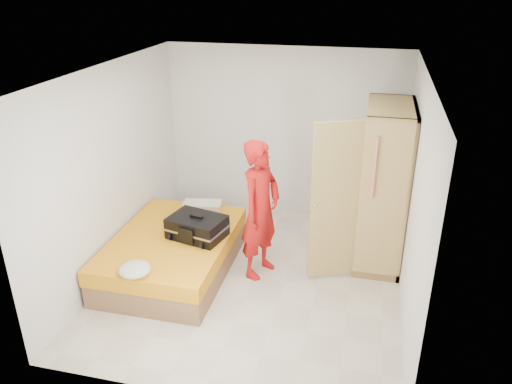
% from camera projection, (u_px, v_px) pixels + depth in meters
% --- Properties ---
extents(room, '(4.00, 4.02, 2.60)m').
position_uv_depth(room, '(253.00, 184.00, 5.80)').
color(room, beige).
rests_on(room, ground).
extents(bed, '(1.42, 2.02, 0.50)m').
position_uv_depth(bed, '(173.00, 253.00, 6.39)').
color(bed, olive).
rests_on(bed, ground).
extents(wardrobe, '(1.13, 1.40, 2.10)m').
position_uv_depth(wardrobe, '(379.00, 191.00, 6.37)').
color(wardrobe, tan).
rests_on(wardrobe, ground).
extents(person, '(0.62, 0.76, 1.78)m').
position_uv_depth(person, '(260.00, 210.00, 6.11)').
color(person, red).
rests_on(person, ground).
extents(suitcase, '(0.79, 0.65, 0.30)m').
position_uv_depth(suitcase, '(197.00, 227.00, 6.24)').
color(suitcase, black).
rests_on(suitcase, bed).
extents(round_cushion, '(0.35, 0.35, 0.13)m').
position_uv_depth(round_cushion, '(135.00, 269.00, 5.48)').
color(round_cushion, silver).
rests_on(round_cushion, bed).
extents(pillow, '(0.57, 0.35, 0.10)m').
position_uv_depth(pillow, '(202.00, 206.00, 7.00)').
color(pillow, silver).
rests_on(pillow, bed).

